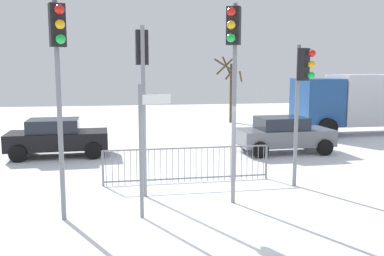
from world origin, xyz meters
The scene contains 11 objects.
ground_plane centered at (0.00, 0.00, 0.00)m, with size 60.00×60.00×0.00m, color white.
traffic_light_rear_right centered at (3.13, 1.72, 2.99)m, with size 0.44×0.49×4.08m.
traffic_light_mid_left centered at (-3.23, -0.07, 3.56)m, with size 0.38×0.54×4.88m.
traffic_light_mid_right centered at (0.78, 0.49, 3.64)m, with size 0.41×0.52×4.98m.
traffic_light_foreground_right centered at (-1.36, 1.67, 3.31)m, with size 0.33×0.57×4.51m.
direction_sign_post centered at (-1.45, -0.09, 1.73)m, with size 0.76×0.30×3.08m.
pedestrian_guard_railing centered at (0.00, 2.75, 0.55)m, with size 5.07×0.13×1.07m.
car_black_far centered at (-4.44, 7.39, 0.77)m, with size 3.87×2.05×1.47m.
car_grey_near centered at (4.57, 6.60, 0.77)m, with size 3.85×2.02×1.47m.
delivery_truck centered at (10.63, 10.88, 1.74)m, with size 7.11×2.87×3.10m.
bare_tree_left centered at (4.95, 16.38, 2.16)m, with size 1.94×2.16×4.24m.
Camera 1 is at (-1.92, -9.57, 3.43)m, focal length 39.58 mm.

